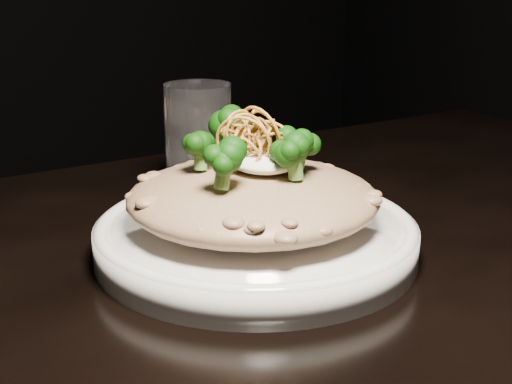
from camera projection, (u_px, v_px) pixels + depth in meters
table at (358, 349)px, 0.61m from camera, size 1.10×0.80×0.75m
plate at (256, 239)px, 0.59m from camera, size 0.27×0.27×0.03m
risotto at (253, 197)px, 0.58m from camera, size 0.21×0.21×0.05m
broccoli at (255, 142)px, 0.57m from camera, size 0.14×0.14×0.05m
cheese at (265, 162)px, 0.57m from camera, size 0.06×0.06×0.02m
shallots at (251, 133)px, 0.57m from camera, size 0.05×0.05×0.03m
drinking_glass at (199, 142)px, 0.72m from camera, size 0.08×0.08×0.12m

